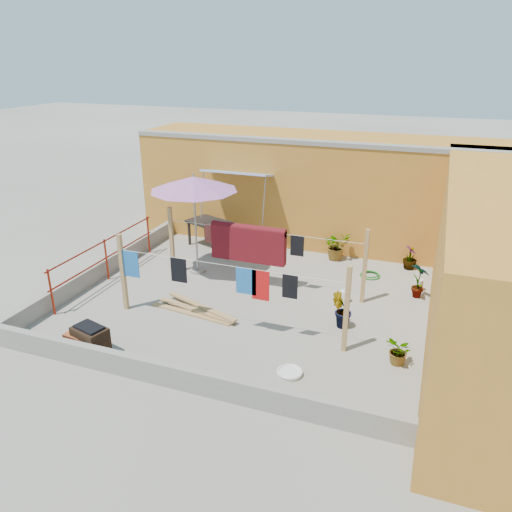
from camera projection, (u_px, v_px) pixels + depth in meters
name	position (u px, v px, depth m)	size (l,w,h in m)	color
ground	(250.00, 299.00, 11.84)	(80.00, 80.00, 0.00)	#9E998E
wall_back	(321.00, 189.00, 15.15)	(11.00, 3.27, 3.21)	#BC7329
wall_right	(503.00, 268.00, 9.56)	(2.40, 9.00, 3.20)	#BC7329
parapet_front	(177.00, 377.00, 8.65)	(8.30, 0.16, 0.44)	gray
parapet_left	(105.00, 267.00, 13.07)	(0.16, 7.30, 0.44)	gray
red_railing	(106.00, 253.00, 12.63)	(0.05, 4.20, 1.10)	maroon
clothesline_rig	(246.00, 249.00, 12.01)	(5.09, 2.35, 1.80)	tan
patio_umbrella	(194.00, 184.00, 12.44)	(2.48, 2.48, 2.67)	gray
outdoor_table	(214.00, 225.00, 14.77)	(1.86, 1.38, 0.78)	black
brick_stack	(81.00, 342.00, 9.73)	(0.58, 0.45, 0.47)	#9A3E23
lumber_pile	(196.00, 310.00, 11.21)	(2.18, 0.86, 0.13)	tan
brazier	(91.00, 340.00, 9.62)	(0.76, 0.61, 0.60)	black
white_basin	(290.00, 372.00, 9.06)	(0.48, 0.48, 0.08)	silver
water_jug_a	(344.00, 296.00, 11.67)	(0.21, 0.21, 0.33)	silver
water_jug_b	(418.00, 285.00, 12.25)	(0.21, 0.21, 0.33)	silver
green_hose	(370.00, 275.00, 13.06)	(0.53, 0.53, 0.08)	#17691C
plant_back_a	(336.00, 245.00, 14.02)	(0.74, 0.64, 0.82)	#1A5719
plant_back_b	(410.00, 258.00, 13.41)	(0.37, 0.37, 0.65)	#1A5719
plant_right_a	(419.00, 280.00, 11.78)	(0.47, 0.32, 0.90)	#1A5719
plant_right_b	(341.00, 310.00, 10.50)	(0.44, 0.36, 0.80)	#1A5719
plant_right_c	(399.00, 351.00, 9.27)	(0.51, 0.44, 0.56)	#1A5719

